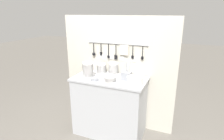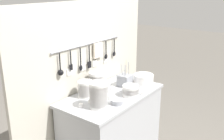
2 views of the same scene
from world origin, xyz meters
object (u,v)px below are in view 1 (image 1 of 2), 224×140
object	(u,v)px
steel_mixing_bowl	(95,79)
cup_edge_far	(100,77)
cup_centre	(124,75)
cup_edge_near	(97,75)
cup_back_right	(94,74)
bowl_stack_wide_centre	(113,68)
cutlery_caddy	(127,76)
bowl_stack_tall_left	(101,68)
cup_mid_row	(120,84)
bowl_stack_back_corner	(88,70)
cup_back_left	(87,73)
cup_front_right	(104,76)
plate_stack	(135,81)
cup_by_caddy	(116,79)
cup_beside_plates	(117,76)
bowl_stack_short_front	(110,79)
cup_front_left	(114,85)

from	to	relation	value
steel_mixing_bowl	cup_edge_far	distance (m)	0.12
steel_mixing_bowl	cup_edge_far	bearing A→B (deg)	72.73
cup_centre	cup_edge_far	distance (m)	0.39
cup_edge_near	cup_back_right	xyz separation A→B (m)	(-0.07, 0.02, 0.00)
bowl_stack_wide_centre	cutlery_caddy	distance (m)	0.33
bowl_stack_tall_left	cup_back_right	bearing A→B (deg)	-121.68
cup_edge_near	cup_edge_far	xyz separation A→B (m)	(0.09, -0.09, 0.00)
bowl_stack_tall_left	bowl_stack_wide_centre	world-z (taller)	bowl_stack_wide_centre
cutlery_caddy	cup_mid_row	distance (m)	0.22
bowl_stack_tall_left	cup_edge_near	size ratio (longest dim) A/B	4.36
bowl_stack_back_corner	bowl_stack_tall_left	world-z (taller)	bowl_stack_back_corner
cup_back_left	cup_front_right	bearing A→B (deg)	-7.46
plate_stack	steel_mixing_bowl	bearing A→B (deg)	-173.84
bowl_stack_wide_centre	cup_mid_row	bearing A→B (deg)	-56.35
bowl_stack_back_corner	cup_by_caddy	size ratio (longest dim) A/B	6.40
bowl_stack_back_corner	cutlery_caddy	bearing A→B (deg)	10.96
cutlery_caddy	cup_edge_near	size ratio (longest dim) A/B	7.45
cup_by_caddy	cup_centre	size ratio (longest dim) A/B	1.00
cup_beside_plates	cup_centre	bearing A→B (deg)	51.67
cup_beside_plates	bowl_stack_tall_left	bearing A→B (deg)	162.05
cup_mid_row	cup_beside_plates	distance (m)	0.30
bowl_stack_tall_left	plate_stack	world-z (taller)	bowl_stack_tall_left
cup_back_left	cup_back_right	distance (m)	0.12
cup_edge_near	cup_by_caddy	size ratio (longest dim) A/B	1.00
steel_mixing_bowl	cup_mid_row	world-z (taller)	steel_mixing_bowl
bowl_stack_short_front	steel_mixing_bowl	bearing A→B (deg)	-178.56
cutlery_caddy	cup_front_left	distance (m)	0.30
bowl_stack_tall_left	cup_front_right	size ratio (longest dim) A/B	4.36
plate_stack	cup_back_left	size ratio (longest dim) A/B	5.80
cup_back_right	cup_front_left	xyz separation A→B (m)	(0.47, -0.30, 0.00)
cup_mid_row	cup_beside_plates	world-z (taller)	same
cup_edge_far	cup_back_right	bearing A→B (deg)	147.10
plate_stack	cup_back_right	size ratio (longest dim) A/B	5.80
cup_back_left	plate_stack	bearing A→B (deg)	-10.37
cup_beside_plates	cup_edge_far	world-z (taller)	same
bowl_stack_tall_left	cutlery_caddy	size ratio (longest dim) A/B	0.59
steel_mixing_bowl	cup_edge_far	xyz separation A→B (m)	(0.03, 0.11, -0.00)
cup_edge_far	steel_mixing_bowl	bearing A→B (deg)	-107.27
bowl_stack_back_corner	steel_mixing_bowl	xyz separation A→B (m)	(0.16, -0.09, -0.10)
cup_front_left	cup_back_right	bearing A→B (deg)	147.48
cup_back_right	cutlery_caddy	bearing A→B (deg)	-1.89
cup_edge_near	cup_front_left	bearing A→B (deg)	-35.09
plate_stack	cup_by_caddy	xyz separation A→B (m)	(-0.30, 0.05, -0.04)
steel_mixing_bowl	bowl_stack_back_corner	bearing A→B (deg)	150.66
cup_mid_row	cup_beside_plates	size ratio (longest dim) A/B	1.00
cup_beside_plates	cup_edge_far	size ratio (longest dim) A/B	1.00
bowl_stack_wide_centre	cup_edge_far	distance (m)	0.30
bowl_stack_tall_left	cup_edge_near	distance (m)	0.16
cup_centre	cutlery_caddy	bearing A→B (deg)	-60.46
steel_mixing_bowl	cup_centre	xyz separation A→B (m)	(0.34, 0.35, -0.00)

